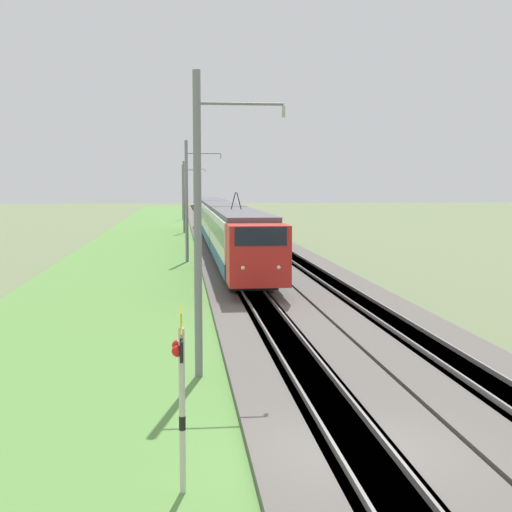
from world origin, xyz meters
TOP-DOWN VIEW (x-y plane):
  - ground_plane at (0.00, 0.00)m, footprint 400.00×400.00m
  - ballast_main at (50.00, 0.00)m, footprint 240.00×4.40m
  - ballast_adjacent at (50.00, -4.54)m, footprint 240.00×4.40m
  - track_main at (50.00, 0.00)m, footprint 240.00×1.57m
  - track_adjacent at (50.00, -4.54)m, footprint 240.00×1.57m
  - grass_verge at (50.00, 6.58)m, footprint 240.00×10.93m
  - passenger_train at (47.69, 0.00)m, footprint 59.90×2.89m
  - crossing_signal_near at (-1.15, 3.52)m, footprint 0.70×0.23m
  - catenary_mast_near at (6.49, 2.96)m, footprint 0.22×2.56m
  - catenary_mast_mid at (36.87, 2.96)m, footprint 0.22×2.56m
  - catenary_mast_far at (67.24, 2.96)m, footprint 0.22×2.56m
  - catenary_mast_distant at (97.61, 2.96)m, footprint 0.22×2.56m

SIDE VIEW (x-z plane):
  - ground_plane at x=0.00m, z-range 0.00..0.00m
  - grass_verge at x=50.00m, z-range 0.00..0.12m
  - ballast_main at x=50.00m, z-range 0.00..0.30m
  - ballast_adjacent at x=50.00m, z-range 0.00..0.30m
  - track_main at x=50.00m, z-range -0.07..0.38m
  - track_adjacent at x=50.00m, z-range -0.07..0.38m
  - crossing_signal_near at x=-1.15m, z-range 0.38..3.82m
  - passenger_train at x=47.69m, z-range -0.16..4.92m
  - catenary_mast_far at x=67.24m, z-range 0.14..8.30m
  - catenary_mast_mid at x=36.87m, z-range 0.14..8.75m
  - catenary_mast_distant at x=97.61m, z-range 0.14..8.76m
  - catenary_mast_near at x=6.49m, z-range 0.14..8.80m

